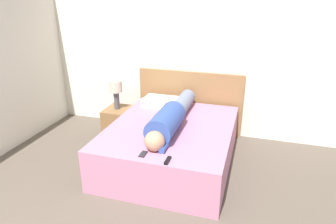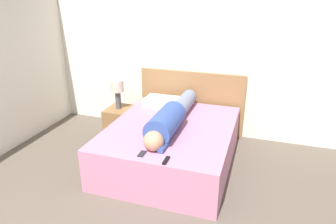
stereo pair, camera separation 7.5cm
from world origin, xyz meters
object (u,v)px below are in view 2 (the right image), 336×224
table_lamp (117,89)px  tv_remote (166,160)px  pillow_near_headboard (163,102)px  cell_phone (142,154)px  person_lying (171,118)px  bed (171,144)px  nightstand (120,122)px

table_lamp → tv_remote: size_ratio=3.04×
table_lamp → pillow_near_headboard: 0.72m
table_lamp → cell_phone: bearing=-54.3°
person_lying → tv_remote: (0.21, -0.81, -0.13)m
table_lamp → person_lying: bearing=-29.2°
table_lamp → cell_phone: table_lamp is taller
bed → person_lying: person_lying is taller
nightstand → pillow_near_headboard: size_ratio=0.87×
person_lying → pillow_near_headboard: bearing=116.5°
pillow_near_headboard → cell_phone: size_ratio=4.13×
cell_phone → nightstand: bearing=125.7°
person_lying → tv_remote: bearing=-75.7°
cell_phone → pillow_near_headboard: bearing=100.7°
pillow_near_headboard → cell_phone: 1.52m
table_lamp → pillow_near_headboard: (0.68, 0.16, -0.18)m
cell_phone → bed: bearing=84.4°
tv_remote → cell_phone: tv_remote is taller
nightstand → table_lamp: table_lamp is taller
bed → nightstand: 1.17m
bed → nightstand: bearing=152.9°
table_lamp → pillow_near_headboard: table_lamp is taller
nightstand → person_lying: size_ratio=0.28×
nightstand → pillow_near_headboard: bearing=12.9°
bed → table_lamp: size_ratio=4.19×
person_lying → nightstand: bearing=150.8°
person_lying → cell_phone: 0.77m
bed → tv_remote: size_ratio=12.76×
bed → cell_phone: size_ratio=14.72×
pillow_near_headboard → tv_remote: bearing=-69.6°
bed → tv_remote: bearing=-76.0°
tv_remote → table_lamp: bearing=132.0°
bed → table_lamp: (-1.04, 0.53, 0.51)m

